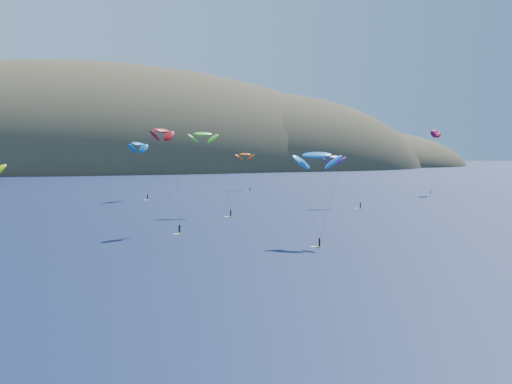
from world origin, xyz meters
The scene contains 9 objects.
ground centered at (0.00, 0.00, 0.00)m, with size 2800.00×2800.00×0.00m, color black.
island centered at (39.40, 562.36, -10.74)m, with size 730.00×300.00×210.00m.
kitesurfer_3 centered at (12.34, 124.19, 22.76)m, with size 10.06×12.03×25.13m.
kitesurfer_4 centered at (5.37, 187.80, 20.22)m, with size 10.94×11.08×23.22m.
kitesurfer_5 centered at (17.22, 57.82, 17.50)m, with size 10.03×10.24×20.09m.
kitesurfer_6 centered at (57.93, 134.07, 15.96)m, with size 10.51×9.74×18.17m.
kitesurfer_8 centered at (125.06, 177.66, 25.51)m, with size 9.29×8.53×27.97m.
kitesurfer_9 centered at (-7.63, 86.85, 22.72)m, with size 8.11×9.13×24.95m.
kitesurfer_11 centered at (61.12, 230.44, 15.86)m, with size 8.59×15.24×18.09m.
Camera 1 is at (-41.86, -70.84, 19.11)m, focal length 50.00 mm.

